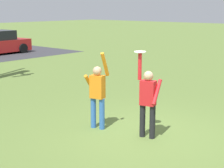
{
  "coord_description": "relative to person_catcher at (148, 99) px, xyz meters",
  "views": [
    {
      "loc": [
        -6.86,
        -4.9,
        3.12
      ],
      "look_at": [
        -0.3,
        0.79,
        1.22
      ],
      "focal_mm": 56.4,
      "sensor_mm": 36.0,
      "label": 1
    }
  ],
  "objects": [
    {
      "name": "frisbee_disc",
      "position": [
        -0.05,
        0.22,
        1.11
      ],
      "size": [
        0.28,
        0.28,
        0.02
      ],
      "primitive_type": "cylinder",
      "color": "white",
      "rests_on": "person_catcher"
    },
    {
      "name": "person_defender",
      "position": [
        -0.31,
        1.37,
        -0.0
      ],
      "size": [
        0.52,
        0.61,
        2.04
      ],
      "rotation": [
        0.0,
        0.0,
        4.93
      ],
      "color": "#3366B7",
      "rests_on": "ground_plane"
    },
    {
      "name": "person_catcher",
      "position": [
        0.0,
        0.0,
        0.0
      ],
      "size": [
        0.49,
        0.58,
        2.08
      ],
      "rotation": [
        0.0,
        0.0,
        1.79
      ],
      "color": "black",
      "rests_on": "ground_plane"
    },
    {
      "name": "ground_plane",
      "position": [
        0.15,
        0.21,
        -0.98
      ],
      "size": [
        120.0,
        120.0,
        0.0
      ],
      "primitive_type": "plane",
      "color": "olive"
    }
  ]
}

